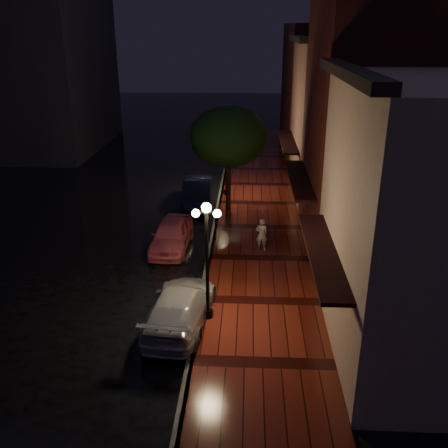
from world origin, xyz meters
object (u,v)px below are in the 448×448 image
at_px(streetlamp_far, 226,155).
at_px(pink_car, 172,235).
at_px(streetlamp_near, 207,255).
at_px(navy_car, 197,192).
at_px(silver_car, 180,307).
at_px(parking_meter, 215,224).
at_px(street_tree, 229,139).
at_px(woman_with_umbrella, 262,221).

xyz_separation_m(streetlamp_far, pink_car, (-2.20, -7.88, -1.89)).
height_order(streetlamp_near, streetlamp_far, same).
relative_size(streetlamp_far, pink_car, 1.04).
distance_m(navy_car, silver_car, 12.70).
bearing_deg(parking_meter, streetlamp_far, 97.13).
bearing_deg(street_tree, silver_car, -96.12).
relative_size(streetlamp_near, street_tree, 0.74).
distance_m(streetlamp_near, pink_car, 6.77).
distance_m(woman_with_umbrella, parking_meter, 2.53).
relative_size(street_tree, navy_car, 1.25).
xyz_separation_m(pink_car, navy_car, (0.57, 6.29, 0.06)).
bearing_deg(streetlamp_far, parking_meter, -91.61).
bearing_deg(streetlamp_near, silver_car, -163.88).
xyz_separation_m(streetlamp_near, street_tree, (0.26, 10.99, 1.64)).
bearing_deg(streetlamp_far, streetlamp_near, -90.00).
bearing_deg(silver_car, woman_with_umbrella, -110.55).
bearing_deg(streetlamp_far, street_tree, -85.09).
xyz_separation_m(navy_car, parking_meter, (1.43, -5.51, 0.23)).
bearing_deg(navy_car, streetlamp_far, 41.20).
bearing_deg(pink_car, woman_with_umbrella, -1.88).
relative_size(street_tree, parking_meter, 4.15).
xyz_separation_m(street_tree, pink_car, (-2.46, -4.88, -3.54)).
distance_m(streetlamp_far, woman_with_umbrella, 8.49).
height_order(navy_car, parking_meter, parking_meter).
distance_m(street_tree, silver_car, 11.87).
bearing_deg(street_tree, streetlamp_near, -91.35).
distance_m(street_tree, parking_meter, 5.25).
bearing_deg(streetlamp_near, street_tree, 88.65).
height_order(street_tree, pink_car, street_tree).
bearing_deg(silver_car, streetlamp_far, -88.39).
relative_size(street_tree, silver_car, 1.20).
distance_m(silver_car, parking_meter, 7.22).
relative_size(pink_car, navy_car, 0.89).
xyz_separation_m(streetlamp_near, woman_with_umbrella, (2.02, 5.82, -1.02)).
height_order(pink_car, silver_car, pink_car).
relative_size(streetlamp_near, streetlamp_far, 1.00).
bearing_deg(pink_car, street_tree, 65.35).
bearing_deg(navy_car, street_tree, -39.94).
xyz_separation_m(streetlamp_far, silver_car, (-0.95, -14.27, -1.90)).
xyz_separation_m(streetlamp_near, silver_car, (-0.95, -0.27, -1.90)).
distance_m(silver_car, woman_with_umbrella, 6.83).
relative_size(streetlamp_far, woman_with_umbrella, 1.99).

